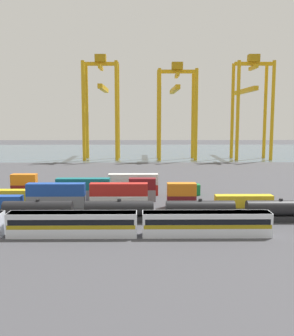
% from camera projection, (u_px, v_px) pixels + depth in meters
% --- Properties ---
extents(ground_plane, '(420.00, 420.00, 0.00)m').
position_uv_depth(ground_plane, '(132.00, 179.00, 123.50)').
color(ground_plane, '#424247').
extents(harbour_water, '(400.00, 110.00, 0.01)m').
position_uv_depth(harbour_water, '(136.00, 151.00, 221.98)').
color(harbour_water, '#475B6B').
rests_on(harbour_water, ground_plane).
extents(passenger_train, '(63.32, 3.14, 3.90)m').
position_uv_depth(passenger_train, '(73.00, 223.00, 63.39)').
color(passenger_train, silver).
rests_on(passenger_train, ground_plane).
extents(freight_tank_row, '(71.38, 2.74, 4.20)m').
position_uv_depth(freight_tank_row, '(200.00, 211.00, 72.48)').
color(freight_tank_row, '#232326').
rests_on(freight_tank_row, ground_plane).
extents(shipping_container_1, '(12.10, 2.44, 2.60)m').
position_uv_depth(shipping_container_1, '(56.00, 202.00, 83.53)').
color(shipping_container_1, slate).
rests_on(shipping_container_1, ground_plane).
extents(shipping_container_2, '(12.10, 2.44, 2.60)m').
position_uv_depth(shipping_container_2, '(56.00, 189.00, 83.20)').
color(shipping_container_2, '#1C4299').
rests_on(shipping_container_2, shipping_container_1).
extents(shipping_container_3, '(12.10, 2.44, 2.60)m').
position_uv_depth(shipping_container_3, '(119.00, 201.00, 83.69)').
color(shipping_container_3, silver).
rests_on(shipping_container_3, ground_plane).
extents(shipping_container_4, '(12.10, 2.44, 2.60)m').
position_uv_depth(shipping_container_4, '(119.00, 189.00, 83.36)').
color(shipping_container_4, '#AD211C').
rests_on(shipping_container_4, shipping_container_3).
extents(shipping_container_5, '(6.04, 2.44, 2.60)m').
position_uv_depth(shipping_container_5, '(181.00, 201.00, 83.84)').
color(shipping_container_5, maroon).
rests_on(shipping_container_5, ground_plane).
extents(shipping_container_6, '(6.04, 2.44, 2.60)m').
position_uv_depth(shipping_container_6, '(182.00, 189.00, 83.51)').
color(shipping_container_6, orange).
rests_on(shipping_container_6, shipping_container_5).
extents(shipping_container_7, '(12.10, 2.44, 2.60)m').
position_uv_depth(shipping_container_7, '(244.00, 201.00, 83.99)').
color(shipping_container_7, gold).
rests_on(shipping_container_7, ground_plane).
extents(shipping_container_9, '(12.10, 2.44, 2.60)m').
position_uv_depth(shipping_container_9, '(24.00, 195.00, 90.24)').
color(shipping_container_9, gold).
rests_on(shipping_container_9, ground_plane).
extents(shipping_container_10, '(12.10, 2.44, 2.60)m').
position_uv_depth(shipping_container_10, '(83.00, 195.00, 90.39)').
color(shipping_container_10, slate).
rests_on(shipping_container_10, ground_plane).
extents(shipping_container_11, '(12.10, 2.44, 2.60)m').
position_uv_depth(shipping_container_11, '(83.00, 184.00, 90.06)').
color(shipping_container_11, '#146066').
rests_on(shipping_container_11, shipping_container_10).
extents(shipping_container_12, '(6.04, 2.44, 2.60)m').
position_uv_depth(shipping_container_12, '(142.00, 195.00, 90.55)').
color(shipping_container_12, slate).
rests_on(shipping_container_12, ground_plane).
extents(shipping_container_13, '(6.04, 2.44, 2.60)m').
position_uv_depth(shipping_container_13, '(142.00, 184.00, 90.22)').
color(shipping_container_13, maroon).
rests_on(shipping_container_13, shipping_container_12).
extents(shipping_container_14, '(6.04, 2.44, 2.60)m').
position_uv_depth(shipping_container_14, '(24.00, 190.00, 97.02)').
color(shipping_container_14, maroon).
rests_on(shipping_container_14, ground_plane).
extents(shipping_container_15, '(6.04, 2.44, 2.60)m').
position_uv_depth(shipping_container_15, '(24.00, 179.00, 96.69)').
color(shipping_container_15, orange).
rests_on(shipping_container_15, shipping_container_14).
extents(shipping_container_16, '(12.10, 2.44, 2.60)m').
position_uv_depth(shipping_container_16, '(79.00, 190.00, 97.18)').
color(shipping_container_16, slate).
rests_on(shipping_container_16, ground_plane).
extents(shipping_container_17, '(12.10, 2.44, 2.60)m').
position_uv_depth(shipping_container_17, '(133.00, 190.00, 97.33)').
color(shipping_container_17, '#AD211C').
rests_on(shipping_container_17, ground_plane).
extents(shipping_container_18, '(12.10, 2.44, 2.60)m').
position_uv_depth(shipping_container_18, '(133.00, 179.00, 97.00)').
color(shipping_container_18, silver).
rests_on(shipping_container_18, shipping_container_17).
extents(shipping_container_19, '(6.04, 2.44, 2.60)m').
position_uv_depth(shipping_container_19, '(187.00, 190.00, 97.49)').
color(shipping_container_19, '#197538').
rests_on(shipping_container_19, ground_plane).
extents(gantry_crane_west, '(15.95, 34.51, 46.26)m').
position_uv_depth(gantry_crane_west, '(102.00, 98.00, 179.40)').
color(gantry_crane_west, gold).
rests_on(gantry_crane_west, ground_plane).
extents(gantry_crane_central, '(17.59, 38.72, 42.99)m').
position_uv_depth(gantry_crane_central, '(176.00, 100.00, 180.70)').
color(gantry_crane_central, gold).
rests_on(gantry_crane_central, ground_plane).
extents(gantry_crane_east, '(16.78, 38.70, 46.40)m').
position_uv_depth(gantry_crane_east, '(250.00, 98.00, 180.84)').
color(gantry_crane_east, gold).
rests_on(gantry_crane_east, ground_plane).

